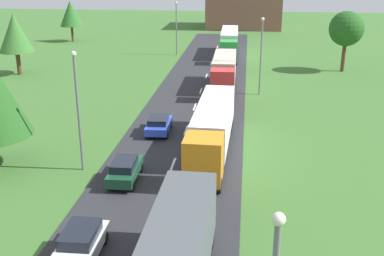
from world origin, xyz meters
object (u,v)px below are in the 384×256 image
at_px(car_second, 80,244).
at_px(lamppost_third, 261,52).
at_px(truck_fourth, 229,42).
at_px(car_fourth, 159,124).
at_px(car_third, 125,170).
at_px(lamppost_fourth, 176,25).
at_px(tree_ash, 346,29).
at_px(tree_oak, 71,14).
at_px(lamppost_second, 78,106).
at_px(distant_building, 244,6).
at_px(truck_third, 224,71).
at_px(truck_second, 212,127).
at_px(tree_birch, 15,33).

height_order(car_second, lamppost_third, lamppost_third).
relative_size(truck_fourth, car_fourth, 3.53).
height_order(car_third, lamppost_fourth, lamppost_fourth).
bearing_deg(lamppost_third, tree_ash, 49.20).
xyz_separation_m(tree_oak, tree_ash, (44.31, -19.44, 0.61)).
xyz_separation_m(car_third, lamppost_second, (-3.45, 1.51, 3.83)).
relative_size(car_second, lamppost_third, 0.51).
relative_size(truck_fourth, tree_oak, 2.00).
relative_size(lamppost_fourth, distant_building, 0.51).
bearing_deg(truck_fourth, car_fourth, -97.34).
xyz_separation_m(truck_third, lamppost_fourth, (-8.42, 20.23, 2.39)).
bearing_deg(lamppost_fourth, truck_third, -67.40).
distance_m(truck_second, tree_ash, 34.06).
distance_m(truck_second, tree_oak, 57.78).
height_order(car_third, tree_oak, tree_oak).
bearing_deg(car_fourth, lamppost_third, 57.16).
bearing_deg(tree_birch, car_second, -60.60).
xyz_separation_m(truck_fourth, lamppost_fourth, (-8.19, 0.38, 2.31)).
bearing_deg(truck_third, tree_ash, 36.67).
relative_size(truck_second, truck_fourth, 0.99).
distance_m(car_fourth, tree_ash, 33.52).
relative_size(truck_third, car_second, 2.79).
height_order(truck_second, tree_ash, tree_ash).
relative_size(lamppost_second, tree_birch, 1.09).
bearing_deg(lamppost_second, lamppost_third, 59.29).
height_order(lamppost_second, distant_building, distant_building).
height_order(car_second, tree_birch, tree_birch).
xyz_separation_m(tree_oak, distant_building, (30.59, 23.56, -0.53)).
bearing_deg(car_third, lamppost_third, 67.96).
relative_size(car_second, lamppost_second, 0.51).
xyz_separation_m(truck_fourth, lamppost_second, (-8.51, -42.95, 2.47)).
distance_m(car_second, lamppost_second, 11.49).
xyz_separation_m(truck_second, car_fourth, (-4.84, 3.81, -1.28)).
bearing_deg(car_third, truck_second, 46.02).
distance_m(truck_third, car_second, 33.82).
bearing_deg(truck_fourth, lamppost_fourth, 177.37).
bearing_deg(car_second, truck_second, 69.34).
distance_m(truck_fourth, lamppost_second, 43.86).
height_order(truck_second, tree_oak, tree_oak).
distance_m(car_fourth, tree_birch, 29.90).
height_order(truck_third, lamppost_third, lamppost_third).
relative_size(truck_third, car_fourth, 2.91).
bearing_deg(car_second, tree_oak, 110.35).
bearing_deg(lamppost_third, tree_birch, 168.50).
bearing_deg(car_fourth, lamppost_second, -116.83).
height_order(tree_birch, tree_ash, tree_ash).
height_order(car_third, tree_ash, tree_ash).
relative_size(lamppost_fourth, tree_ash, 1.03).
bearing_deg(lamppost_second, tree_ash, 55.18).
distance_m(car_fourth, lamppost_second, 9.65).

